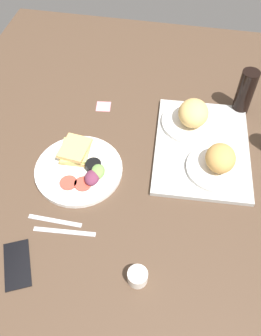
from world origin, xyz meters
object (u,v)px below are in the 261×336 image
soda_bottle (245,92)px  sticky_note (103,106)px  espresso_cup (138,277)px  fork (55,221)px  bread_plate_near (192,116)px  plate_with_salad (80,167)px  cell_phone (17,264)px  bread_plate_far (219,162)px  serving_tray (202,147)px  knife (64,231)px

soda_bottle → sticky_note: (7.91, -53.06, -9.02)cm
espresso_cup → fork: bearing=-115.1°
sticky_note → fork: bearing=-2.9°
bread_plate_near → sticky_note: 35.69cm
plate_with_salad → cell_phone: (36.07, -8.48, -1.26)cm
bread_plate_near → bread_plate_far: 21.95cm
serving_tray → fork: 57.01cm
serving_tray → knife: (41.08, -38.42, -0.55)cm
plate_with_salad → soda_bottle: size_ratio=1.63×
bread_plate_near → sticky_note: bearing=-98.0°
serving_tray → fork: (38.08, -42.42, -0.55)cm
knife → serving_tray: bearing=42.3°
plate_with_salad → sticky_note: plate_with_salad is taller
serving_tray → espresso_cup: (51.24, -14.30, 1.20)cm
knife → sticky_note: size_ratio=3.39×
cell_phone → sticky_note: bearing=147.7°
knife → fork: bearing=138.5°
bread_plate_far → sticky_note: bearing=-118.3°
espresso_cup → cell_phone: 34.30cm
plate_with_salad → soda_bottle: 67.18cm
fork → knife: same height
serving_tray → sticky_note: size_ratio=8.04×
espresso_cup → cell_phone: bearing=-86.2°
espresso_cup → soda_bottle: bearing=159.5°
fork → knife: (3.00, 4.00, 0.00)cm
bread_plate_near → sticky_note: size_ratio=3.88×
bread_plate_far → plate_with_salad: 46.25cm
sticky_note → serving_tray: bearing=69.6°
serving_tray → bread_plate_near: 11.98cm
serving_tray → bread_plate_far: bearing=29.7°
bread_plate_near → plate_with_salad: bread_plate_near is taller
soda_bottle → plate_with_salad: bearing=-53.0°
soda_bottle → serving_tray: bearing=-30.4°
bread_plate_near → knife: size_ratio=1.14×
serving_tray → cell_phone: bearing=-42.2°
soda_bottle → bread_plate_near: bearing=-54.7°
serving_tray → fork: size_ratio=2.65×
knife → sticky_note: bearing=86.7°
fork → sticky_note: size_ratio=3.04×
plate_with_salad → bread_plate_far: bearing=99.9°
serving_tray → sticky_note: serving_tray is taller
cell_phone → soda_bottle: bearing=116.0°
cell_phone → espresso_cup: bearing=68.8°
fork → soda_bottle: bearing=48.1°
serving_tray → bread_plate_far: size_ratio=2.27×
serving_tray → espresso_cup: bearing=-15.6°
fork → bread_plate_near: bearing=52.5°
knife → bread_plate_far: bearing=31.1°
plate_with_salad → sticky_note: bearing=179.5°
knife → cell_phone: cell_phone is taller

